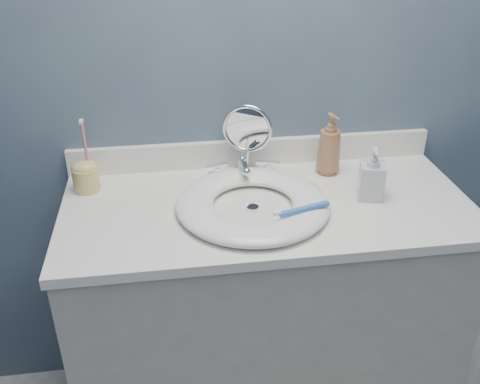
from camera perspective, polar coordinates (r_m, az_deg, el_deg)
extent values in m
cube|color=#47516A|center=(1.72, 1.46, 12.77)|extent=(2.20, 0.02, 2.40)
cube|color=#BAB3AA|center=(1.87, 2.59, -13.27)|extent=(1.20, 0.55, 0.85)
cube|color=white|center=(1.61, 2.94, -1.60)|extent=(1.22, 0.57, 0.03)
cube|color=white|center=(1.81, 1.42, 4.26)|extent=(1.22, 0.02, 0.09)
cylinder|color=silver|center=(1.56, 1.36, -1.70)|extent=(0.04, 0.04, 0.01)
cube|color=silver|center=(1.74, 0.23, 1.87)|extent=(0.22, 0.05, 0.01)
cylinder|color=silver|center=(1.73, 0.23, 2.72)|extent=(0.03, 0.03, 0.06)
cylinder|color=silver|center=(1.68, 0.46, 2.87)|extent=(0.02, 0.09, 0.02)
sphere|color=silver|center=(1.64, 0.70, 2.18)|extent=(0.03, 0.03, 0.03)
cylinder|color=silver|center=(1.73, -2.56, 2.15)|extent=(0.02, 0.02, 0.03)
cube|color=silver|center=(1.72, -2.58, 2.77)|extent=(0.08, 0.03, 0.01)
cylinder|color=silver|center=(1.75, 2.99, 2.51)|extent=(0.02, 0.02, 0.03)
cube|color=silver|center=(1.74, 3.01, 3.13)|extent=(0.08, 0.03, 0.01)
cylinder|color=silver|center=(1.76, 0.75, 2.19)|extent=(0.09, 0.09, 0.01)
cylinder|color=silver|center=(1.74, 0.76, 3.95)|extent=(0.01, 0.01, 0.12)
torus|color=silver|center=(1.70, 0.78, 6.77)|extent=(0.16, 0.06, 0.16)
cylinder|color=white|center=(1.70, 0.78, 6.77)|extent=(0.13, 0.05, 0.14)
imported|color=#9D6A46|center=(1.75, 9.53, 5.07)|extent=(0.10, 0.10, 0.20)
imported|color=silver|center=(1.64, 13.94, 1.94)|extent=(0.09, 0.09, 0.16)
cylinder|color=#D8C76C|center=(1.71, -16.09, 1.34)|extent=(0.08, 0.08, 0.08)
ellipsoid|color=#D8C76C|center=(1.70, -16.26, 2.48)|extent=(0.08, 0.07, 0.05)
cylinder|color=#D37882|center=(1.67, -16.18, 4.70)|extent=(0.01, 0.03, 0.15)
cube|color=white|center=(1.63, -16.60, 7.21)|extent=(0.01, 0.02, 0.01)
cube|color=#386EC8|center=(1.49, 6.85, -1.83)|extent=(0.15, 0.06, 0.01)
cube|color=white|center=(1.45, 3.97, -2.27)|extent=(0.02, 0.02, 0.01)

